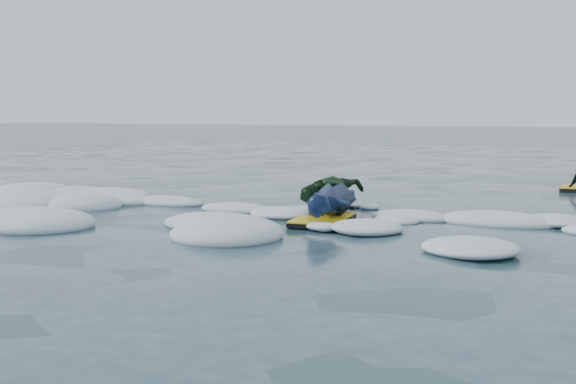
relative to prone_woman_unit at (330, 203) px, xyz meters
The scene contains 4 objects.
ground 1.49m from the prone_woman_unit, 122.39° to the right, with size 120.00×120.00×0.00m, color #18323B.
foam_band 0.84m from the prone_woman_unit, 164.92° to the right, with size 12.00×3.10×0.30m, color silver, non-canonical shape.
prone_woman_unit is the anchor object (origin of this frame).
prone_child_unit 1.00m from the prone_woman_unit, 110.08° to the left, with size 0.79×1.22×0.43m.
Camera 1 is at (3.79, -6.60, 1.27)m, focal length 45.00 mm.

